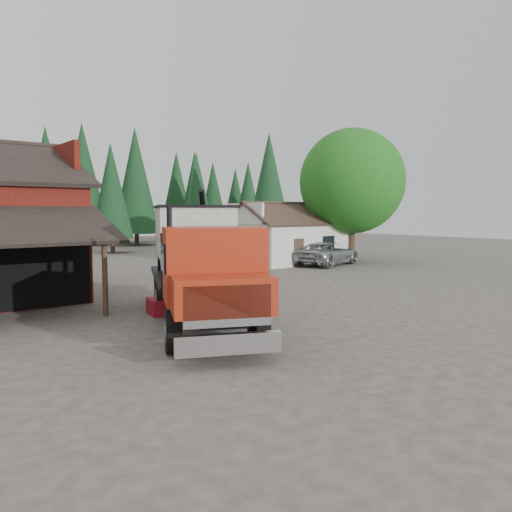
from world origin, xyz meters
TOP-DOWN VIEW (x-y plane):
  - ground at (0.00, 0.00)m, footprint 120.00×120.00m
  - farmhouse at (13.00, 13.00)m, footprint 8.60×6.42m
  - deciduous_tree at (17.01, 9.97)m, footprint 8.00×8.00m
  - conifer_backdrop at (0.00, 42.00)m, footprint 76.00×16.00m
  - near_pine_b at (6.00, 30.00)m, footprint 3.96×3.96m
  - near_pine_c at (22.00, 26.00)m, footprint 4.84×4.84m
  - feed_truck at (-3.48, -1.12)m, footprint 6.85×10.72m
  - silver_car at (14.00, 9.64)m, footprint 6.63×4.40m
  - equip_box at (-3.93, 1.11)m, footprint 0.90×1.21m

SIDE VIEW (x-z plane):
  - ground at x=0.00m, z-range 0.00..0.00m
  - conifer_backdrop at x=0.00m, z-range -8.00..8.00m
  - equip_box at x=-3.93m, z-range 0.00..0.60m
  - silver_car at x=14.00m, z-range 0.00..1.69m
  - farmhouse at x=13.00m, z-range -0.66..3.99m
  - feed_truck at x=-3.48m, z-range -0.15..4.59m
  - near_pine_b at x=6.00m, z-range 0.69..11.09m
  - deciduous_tree at x=17.01m, z-range 0.81..11.01m
  - near_pine_c at x=22.00m, z-range 0.69..13.09m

